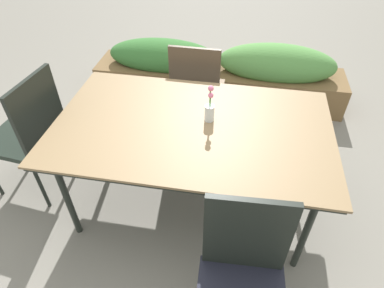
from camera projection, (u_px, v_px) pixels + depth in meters
name	position (u px, v px, depth m)	size (l,w,h in m)	color
ground_plane	(180.00, 207.00, 2.62)	(12.00, 12.00, 0.00)	gray
dining_table	(192.00, 130.00, 2.18)	(1.81, 1.10, 0.77)	#8C704C
chair_near_right	(243.00, 277.00, 1.61)	(0.46, 0.46, 1.00)	#1F202D
chair_far_side	(197.00, 87.00, 2.97)	(0.46, 0.46, 0.96)	brown
chair_end_left	(30.00, 130.00, 2.44)	(0.53, 0.53, 1.02)	black
flower_vase	(210.00, 109.00, 2.13)	(0.06, 0.06, 0.26)	silver
planter_box	(219.00, 73.00, 3.60)	(2.68, 0.50, 0.67)	brown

